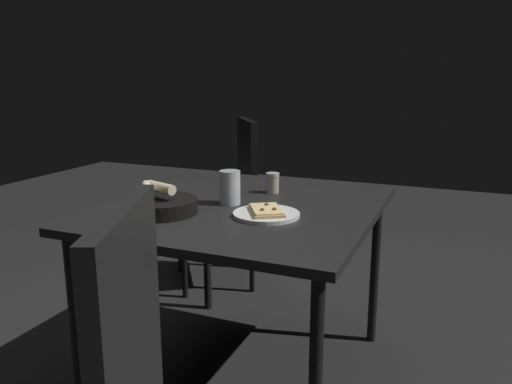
% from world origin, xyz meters
% --- Properties ---
extents(ground, '(8.00, 8.00, 0.00)m').
position_xyz_m(ground, '(0.00, 0.00, 0.00)').
color(ground, black).
extents(dining_table, '(1.08, 0.98, 0.73)m').
position_xyz_m(dining_table, '(0.00, 0.00, 0.67)').
color(dining_table, black).
rests_on(dining_table, ground).
extents(pizza_plate, '(0.23, 0.23, 0.04)m').
position_xyz_m(pizza_plate, '(0.12, 0.14, 0.74)').
color(pizza_plate, white).
rests_on(pizza_plate, dining_table).
extents(bread_basket, '(0.27, 0.27, 0.11)m').
position_xyz_m(bread_basket, '(0.23, -0.23, 0.76)').
color(bread_basket, black).
rests_on(bread_basket, dining_table).
extents(beer_glass, '(0.08, 0.08, 0.13)m').
position_xyz_m(beer_glass, '(0.02, -0.05, 0.78)').
color(beer_glass, silver).
rests_on(beer_glass, dining_table).
extents(pepper_shaker, '(0.06, 0.06, 0.08)m').
position_xyz_m(pepper_shaker, '(-0.22, 0.03, 0.76)').
color(pepper_shaker, '#BFB299').
rests_on(pepper_shaker, dining_table).
extents(chair_far, '(0.61, 0.61, 0.96)m').
position_xyz_m(chair_far, '(-0.86, -0.49, 0.54)').
color(chair_far, black).
rests_on(chair_far, ground).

